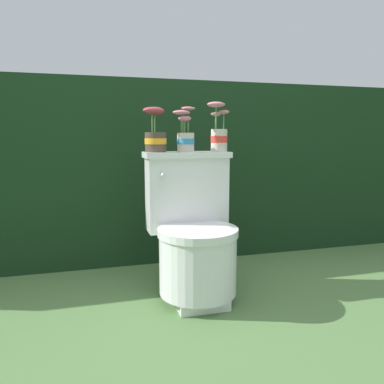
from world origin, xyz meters
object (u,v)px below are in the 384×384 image
(potted_plant_middle, at_px, (219,133))
(potted_plant_left, at_px, (155,134))
(potted_plant_midleft, at_px, (185,135))
(toilet, at_px, (194,235))

(potted_plant_middle, bearing_deg, potted_plant_left, 176.94)
(potted_plant_left, height_order, potted_plant_midleft, potted_plant_midleft)
(potted_plant_left, xyz_separation_m, potted_plant_midleft, (0.15, -0.01, -0.00))
(potted_plant_left, bearing_deg, potted_plant_midleft, -4.30)
(potted_plant_left, distance_m, potted_plant_midleft, 0.15)
(potted_plant_middle, bearing_deg, potted_plant_midleft, 178.00)
(potted_plant_left, xyz_separation_m, potted_plant_middle, (0.33, -0.02, 0.01))
(toilet, bearing_deg, potted_plant_middle, 34.43)
(potted_plant_middle, bearing_deg, toilet, -145.57)
(toilet, distance_m, potted_plant_midleft, 0.51)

